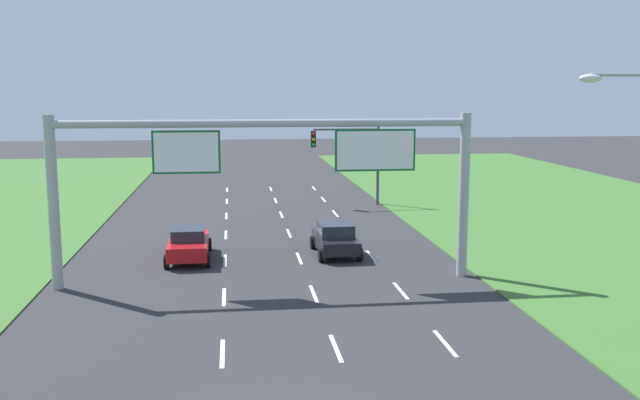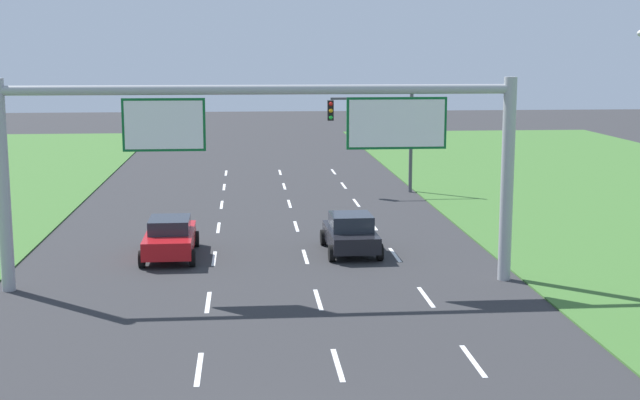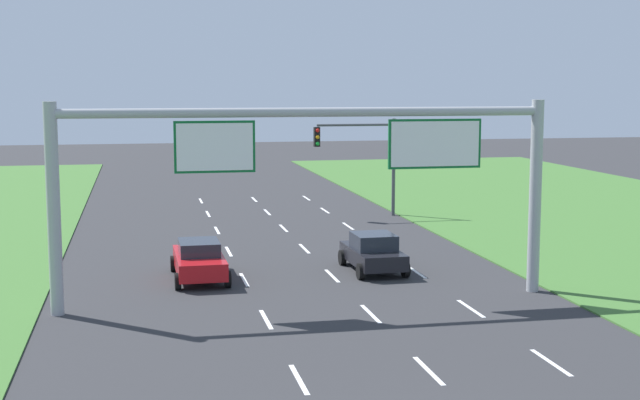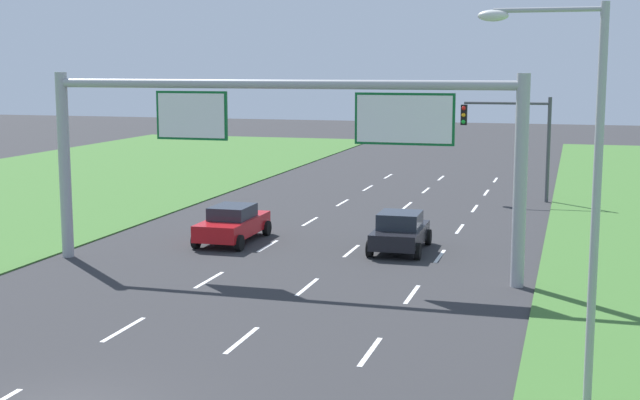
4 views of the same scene
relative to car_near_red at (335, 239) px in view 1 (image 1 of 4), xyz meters
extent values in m
cube|color=white|center=(-5.33, -12.57, -0.77)|extent=(0.14, 2.40, 0.01)
cube|color=white|center=(-5.33, -6.57, -0.77)|extent=(0.14, 2.40, 0.01)
cube|color=white|center=(-5.33, -0.57, -0.77)|extent=(0.14, 2.40, 0.01)
cube|color=white|center=(-5.33, 5.43, -0.77)|extent=(0.14, 2.40, 0.01)
cube|color=white|center=(-5.33, 11.43, -0.77)|extent=(0.14, 2.40, 0.01)
cube|color=white|center=(-5.33, 17.43, -0.77)|extent=(0.14, 2.40, 0.01)
cube|color=white|center=(-5.33, 23.43, -0.77)|extent=(0.14, 2.40, 0.01)
cube|color=white|center=(-1.83, -12.57, -0.77)|extent=(0.14, 2.40, 0.01)
cube|color=white|center=(-1.83, -6.57, -0.77)|extent=(0.14, 2.40, 0.01)
cube|color=white|center=(-1.83, -0.57, -0.77)|extent=(0.14, 2.40, 0.01)
cube|color=white|center=(-1.83, 5.43, -0.77)|extent=(0.14, 2.40, 0.01)
cube|color=white|center=(-1.83, 11.43, -0.77)|extent=(0.14, 2.40, 0.01)
cube|color=white|center=(-1.83, 17.43, -0.77)|extent=(0.14, 2.40, 0.01)
cube|color=white|center=(-1.83, 23.43, -0.77)|extent=(0.14, 2.40, 0.01)
cube|color=white|center=(1.67, -12.57, -0.77)|extent=(0.14, 2.40, 0.01)
cube|color=white|center=(1.67, -6.57, -0.77)|extent=(0.14, 2.40, 0.01)
cube|color=white|center=(1.67, -0.57, -0.77)|extent=(0.14, 2.40, 0.01)
cube|color=white|center=(1.67, 5.43, -0.77)|extent=(0.14, 2.40, 0.01)
cube|color=white|center=(1.67, 11.43, -0.77)|extent=(0.14, 2.40, 0.01)
cube|color=white|center=(1.67, 17.43, -0.77)|extent=(0.14, 2.40, 0.01)
cube|color=white|center=(1.67, 23.43, -0.77)|extent=(0.14, 2.40, 0.01)
cube|color=black|center=(0.00, 0.02, -0.15)|extent=(1.88, 4.02, 0.62)
cube|color=#232833|center=(0.00, -0.06, 0.47)|extent=(1.63, 1.82, 0.61)
cylinder|color=black|center=(-0.95, 1.44, -0.46)|extent=(0.23, 0.64, 0.64)
cylinder|color=black|center=(0.88, 1.48, -0.46)|extent=(0.23, 0.64, 0.64)
cylinder|color=black|center=(-0.89, -1.44, -0.46)|extent=(0.23, 0.64, 0.64)
cylinder|color=black|center=(0.95, -1.40, -0.46)|extent=(0.23, 0.64, 0.64)
cube|color=red|center=(-7.02, -0.09, -0.12)|extent=(1.85, 4.48, 0.67)
cube|color=#232833|center=(-7.02, -0.10, 0.48)|extent=(1.55, 2.02, 0.53)
cylinder|color=black|center=(-7.96, 1.57, -0.46)|extent=(0.23, 0.64, 0.64)
cylinder|color=black|center=(-6.12, 1.59, -0.46)|extent=(0.23, 0.64, 0.64)
cylinder|color=black|center=(-7.92, -1.78, -0.46)|extent=(0.23, 0.64, 0.64)
cylinder|color=black|center=(-6.08, -1.76, -0.46)|extent=(0.23, 0.64, 0.64)
cylinder|color=#9EA0A5|center=(-11.98, -4.60, 2.72)|extent=(0.44, 0.44, 7.00)
cylinder|color=#9EA0A5|center=(4.82, -4.60, 2.72)|extent=(0.44, 0.44, 7.00)
cylinder|color=#9EA0A5|center=(-3.58, -4.60, 5.82)|extent=(16.80, 0.32, 0.32)
cube|color=#0C5B28|center=(-6.73, -4.60, 4.69)|extent=(2.70, 0.12, 1.74)
cube|color=white|center=(-6.73, -4.66, 4.69)|extent=(2.54, 0.01, 1.58)
cube|color=#0C5B28|center=(0.97, -4.60, 4.69)|extent=(3.37, 0.12, 1.74)
cube|color=white|center=(0.97, -4.66, 4.69)|extent=(3.21, 0.01, 1.58)
cylinder|color=#47494F|center=(5.12, 14.69, 2.02)|extent=(0.20, 0.20, 5.60)
cylinder|color=#47494F|center=(2.87, 14.69, 4.47)|extent=(4.50, 0.14, 0.14)
cube|color=black|center=(0.62, 14.69, 3.82)|extent=(0.32, 0.36, 1.10)
sphere|color=red|center=(0.62, 14.49, 4.19)|extent=(0.22, 0.22, 0.22)
sphere|color=orange|center=(0.62, 14.49, 3.82)|extent=(0.22, 0.22, 0.22)
sphere|color=green|center=(0.62, 14.49, 3.45)|extent=(0.22, 0.22, 0.22)
cylinder|color=#9EA0A5|center=(5.86, -15.01, 7.57)|extent=(2.20, 0.10, 0.10)
ellipsoid|color=silver|center=(4.76, -15.01, 7.47)|extent=(0.64, 0.32, 0.24)
camera|label=1|loc=(-4.94, -33.50, 7.19)|focal=40.00mm
camera|label=2|loc=(-4.11, -34.02, 7.13)|focal=50.00mm
camera|label=3|loc=(-9.23, -34.36, 6.78)|focal=50.00mm
camera|label=4|loc=(6.49, -33.97, 6.45)|focal=50.00mm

